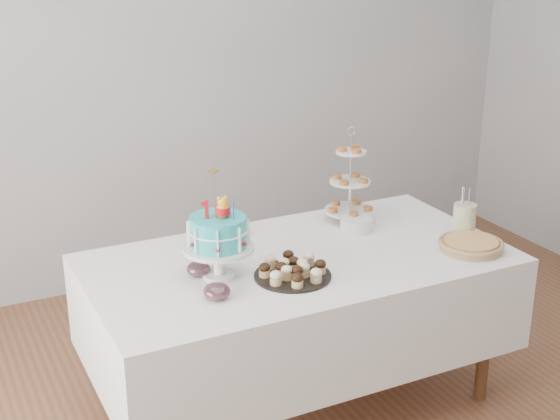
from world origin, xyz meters
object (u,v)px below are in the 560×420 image
table (298,302)px  utensil_pitcher (464,219)px  pie (471,244)px  jam_bowl_b (198,269)px  jam_bowl_a (217,292)px  cupcake_tray (293,269)px  plate_stack (356,224)px  pastry_plate (229,232)px  tiered_stand (350,182)px  birthday_cake (219,249)px

table → utensil_pitcher: size_ratio=7.77×
pie → jam_bowl_b: size_ratio=2.92×
jam_bowl_a → cupcake_tray: bearing=7.2°
plate_stack → pastry_plate: size_ratio=0.73×
plate_stack → utensil_pitcher: bearing=-34.3°
pie → pastry_plate: size_ratio=1.38×
table → pastry_plate: pastry_plate is taller
pie → tiered_stand: (-0.31, 0.59, 0.18)m
pie → plate_stack: bearing=127.6°
tiered_stand → plate_stack: (-0.04, -0.14, -0.18)m
pastry_plate → utensil_pitcher: 1.14m
table → tiered_stand: size_ratio=3.88×
pastry_plate → utensil_pitcher: (1.02, -0.52, 0.07)m
table → pie: (0.76, -0.28, 0.25)m
pie → cupcake_tray: bearing=173.2°
jam_bowl_b → jam_bowl_a: bearing=-93.2°
tiered_stand → jam_bowl_b: size_ratio=4.77×
utensil_pitcher → tiered_stand: bearing=130.0°
table → tiered_stand: (0.45, 0.31, 0.43)m
cupcake_tray → jam_bowl_a: size_ratio=2.99×
pastry_plate → jam_bowl_a: size_ratio=1.96×
tiered_stand → jam_bowl_a: bearing=-150.8°
tiered_stand → plate_stack: bearing=-106.4°
table → cupcake_tray: bearing=-124.8°
table → plate_stack: (0.41, 0.17, 0.26)m
tiered_stand → plate_stack: tiered_stand is taller
birthday_cake → utensil_pitcher: size_ratio=1.90×
cupcake_tray → utensil_pitcher: size_ratio=1.36×
pastry_plate → jam_bowl_a: 0.70m
cupcake_tray → tiered_stand: (0.57, 0.48, 0.17)m
cupcake_tray → pie: bearing=-6.8°
pastry_plate → jam_bowl_b: size_ratio=2.12×
plate_stack → utensil_pitcher: (0.43, -0.29, 0.06)m
table → birthday_cake: size_ratio=4.08×
table → pastry_plate: 0.50m
cupcake_tray → plate_stack: 0.64m
birthday_cake → pie: size_ratio=1.55×
plate_stack → utensil_pitcher: utensil_pitcher is taller
pastry_plate → pie: bearing=-36.1°
table → tiered_stand: tiered_stand is taller
plate_stack → pastry_plate: bearing=158.5°
jam_bowl_a → table: bearing=24.4°
utensil_pitcher → cupcake_tray: bearing=-179.1°
table → jam_bowl_a: bearing=-155.6°
jam_bowl_b → cupcake_tray: bearing=-29.1°
cupcake_tray → pie: size_ratio=1.11×
pie → jam_bowl_b: (-1.24, 0.30, 0.00)m
plate_stack → utensil_pitcher: size_ratio=0.65×
cupcake_tray → pastry_plate: cupcake_tray is taller
pie → jam_bowl_a: jam_bowl_a is taller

